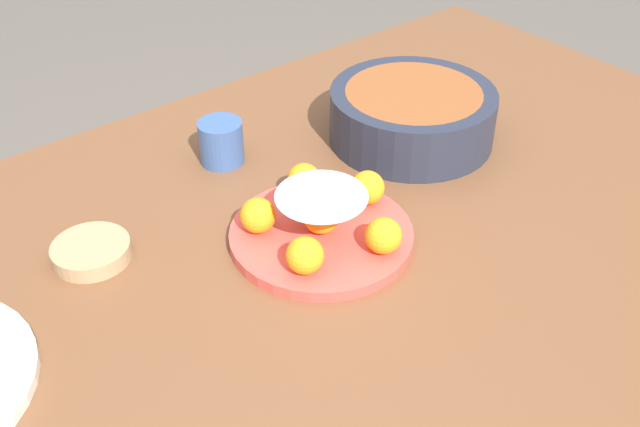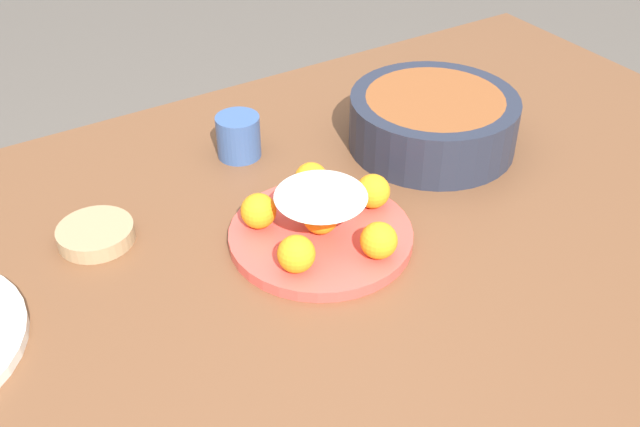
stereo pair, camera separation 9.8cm
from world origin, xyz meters
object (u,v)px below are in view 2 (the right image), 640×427
(dining_table, at_px, (316,283))
(serving_bowl, at_px, (433,120))
(cup_far, at_px, (238,136))
(cake_plate, at_px, (324,222))
(sauce_bowl, at_px, (96,233))

(dining_table, distance_m, serving_bowl, 0.33)
(dining_table, relative_size, cup_far, 22.87)
(serving_bowl, xyz_separation_m, cup_far, (-0.27, 0.14, -0.01))
(serving_bowl, bearing_deg, cake_plate, -157.39)
(serving_bowl, bearing_deg, sauce_bowl, 175.43)
(sauce_bowl, distance_m, cup_far, 0.28)
(dining_table, height_order, sauce_bowl, sauce_bowl)
(dining_table, relative_size, serving_bowl, 5.93)
(sauce_bowl, bearing_deg, cake_plate, -31.10)
(dining_table, bearing_deg, serving_bowl, 20.32)
(cup_far, bearing_deg, cake_plate, -90.21)
(serving_bowl, bearing_deg, dining_table, -159.68)
(serving_bowl, relative_size, sauce_bowl, 2.59)
(cake_plate, bearing_deg, cup_far, 89.79)
(sauce_bowl, bearing_deg, dining_table, -29.85)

